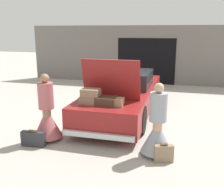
% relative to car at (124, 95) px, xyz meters
% --- Properties ---
extents(ground_plane, '(40.00, 40.00, 0.00)m').
position_rel_car_xyz_m(ground_plane, '(0.00, -0.00, -0.60)').
color(ground_plane, '#ADA89E').
extents(garage_wall_back, '(12.00, 0.14, 2.80)m').
position_rel_car_xyz_m(garage_wall_back, '(0.00, 4.99, 0.79)').
color(garage_wall_back, slate).
rests_on(garage_wall_back, ground_plane).
extents(car, '(1.80, 5.23, 1.88)m').
position_rel_car_xyz_m(car, '(0.00, 0.00, 0.00)').
color(car, maroon).
rests_on(car, ground_plane).
extents(person_left, '(0.69, 0.69, 1.61)m').
position_rel_car_xyz_m(person_left, '(-1.30, -2.51, -0.03)').
color(person_left, '#997051').
rests_on(person_left, ground_plane).
extents(person_right, '(0.68, 0.68, 1.56)m').
position_rel_car_xyz_m(person_right, '(1.31, -2.63, -0.05)').
color(person_right, tan).
rests_on(person_right, ground_plane).
extents(suitcase_beside_left_person, '(0.55, 0.18, 0.38)m').
position_rel_car_xyz_m(suitcase_beside_left_person, '(-1.44, -2.94, -0.42)').
color(suitcase_beside_left_person, '#2D2D33').
rests_on(suitcase_beside_left_person, ground_plane).
extents(suitcase_beside_right_person, '(0.40, 0.24, 0.38)m').
position_rel_car_xyz_m(suitcase_beside_right_person, '(1.48, -2.90, -0.42)').
color(suitcase_beside_right_person, '#8C7259').
rests_on(suitcase_beside_right_person, ground_plane).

